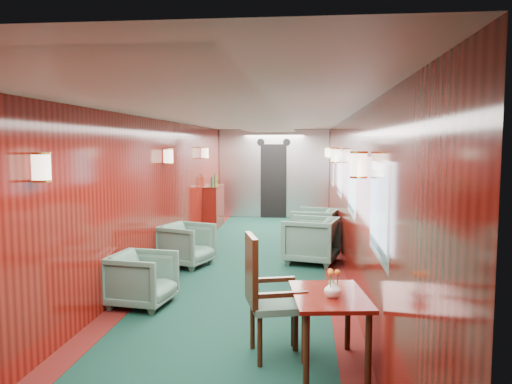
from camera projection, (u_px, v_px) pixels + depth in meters
room at (248, 168)px, 7.67m from camera, size 12.00×12.10×2.40m
bulkhead at (274, 174)px, 13.57m from camera, size 2.98×0.17×2.39m
windows_right at (345, 179)px, 7.78m from camera, size 0.02×8.60×0.80m
wall_sconces at (252, 157)px, 8.22m from camera, size 2.97×7.97×0.25m
dining_table at (329, 306)px, 4.41m from camera, size 0.75×0.98×0.68m
side_chair at (266, 291)px, 4.65m from camera, size 0.63×0.65×1.16m
credenza at (214, 206)px, 12.07m from camera, size 0.35×1.12×1.28m
flower_vase at (333, 289)px, 4.30m from camera, size 0.18×0.18×0.15m
armchair_left_near at (142, 279)px, 6.16m from camera, size 0.83×0.81×0.67m
armchair_left_far at (186, 245)px, 8.20m from camera, size 0.96×0.95×0.70m
armchair_right_near at (311, 240)px, 8.40m from camera, size 1.03×1.01×0.78m
armchair_right_far at (315, 227)px, 9.75m from camera, size 0.99×0.97×0.75m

